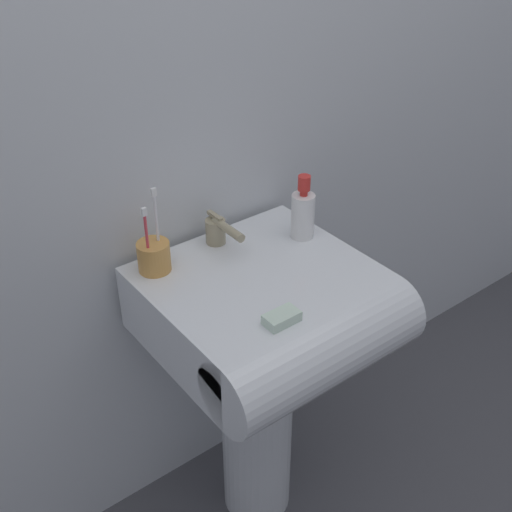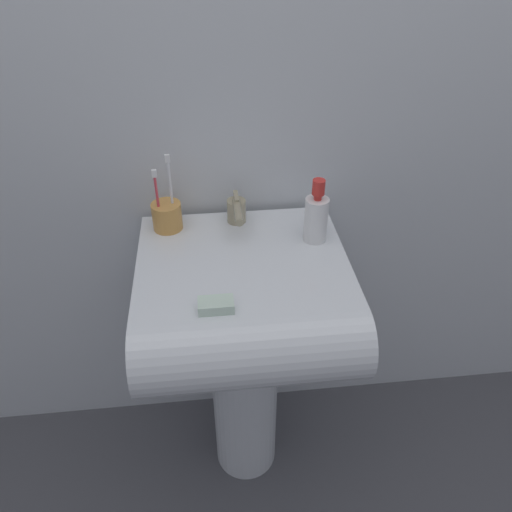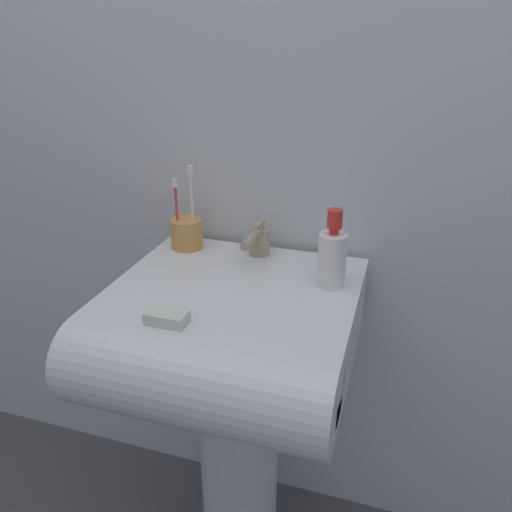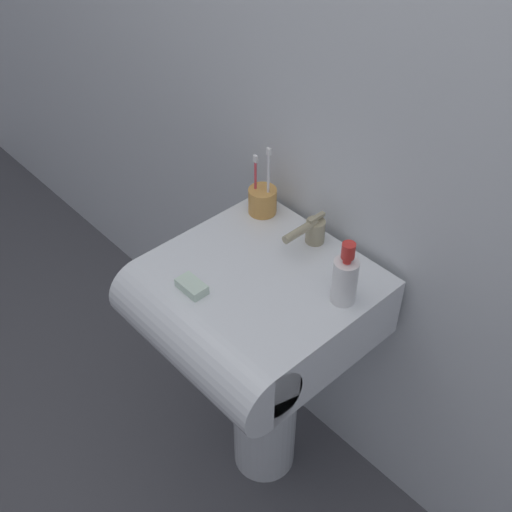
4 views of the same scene
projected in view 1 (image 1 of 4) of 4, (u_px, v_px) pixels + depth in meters
ground_plane at (257, 496)px, 2.01m from camera, size 6.00×6.00×0.00m
wall_back at (189, 103)px, 1.54m from camera, size 5.00×0.05×2.40m
sink_pedestal at (257, 421)px, 1.83m from camera, size 0.20×0.20×0.68m
sink_basin at (273, 315)px, 1.55m from camera, size 0.53×0.54×0.18m
faucet at (219, 230)px, 1.63m from camera, size 0.05×0.14×0.08m
toothbrush_cup at (154, 256)px, 1.53m from camera, size 0.08×0.08×0.21m
soap_bottle at (303, 213)px, 1.65m from camera, size 0.06×0.06×0.17m
bar_soap at (282, 318)px, 1.38m from camera, size 0.08×0.05×0.02m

